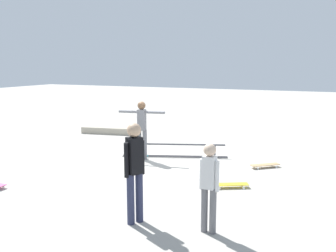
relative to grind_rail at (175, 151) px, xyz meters
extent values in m
plane|color=#ADA89E|center=(0.24, 0.64, -0.17)|extent=(60.00, 60.00, 0.00)
cube|color=black|center=(0.00, 0.00, -0.17)|extent=(3.02, 1.27, 0.01)
cylinder|color=#47474C|center=(-1.11, -0.40, 0.01)|extent=(0.04, 0.04, 0.37)
cylinder|color=#47474C|center=(1.11, 0.40, 0.01)|extent=(0.04, 0.04, 0.37)
cylinder|color=#47474C|center=(0.00, 0.00, 0.20)|extent=(2.80, 1.04, 0.05)
cube|color=#B2A893|center=(3.78, -2.30, -0.05)|extent=(2.21, 0.74, 0.25)
cylinder|color=slate|center=(0.83, 0.67, 0.25)|extent=(0.14, 0.14, 0.85)
cylinder|color=slate|center=(0.66, 0.64, 0.25)|extent=(0.14, 0.14, 0.85)
cube|color=slate|center=(0.75, 0.66, 0.98)|extent=(0.25, 0.23, 0.60)
sphere|color=brown|center=(0.75, 0.66, 1.39)|extent=(0.23, 0.23, 0.23)
cylinder|color=slate|center=(1.13, 0.73, 1.20)|extent=(0.57, 0.18, 0.08)
cylinder|color=slate|center=(0.36, 0.59, 1.20)|extent=(0.57, 0.18, 0.08)
cube|color=teal|center=(0.80, 0.90, -0.09)|extent=(0.38, 0.82, 0.02)
cylinder|color=white|center=(0.85, 0.61, -0.15)|extent=(0.04, 0.06, 0.05)
cylinder|color=white|center=(0.63, 0.66, -0.15)|extent=(0.04, 0.06, 0.05)
cylinder|color=white|center=(0.98, 1.14, -0.15)|extent=(0.04, 0.06, 0.05)
cylinder|color=white|center=(0.75, 1.19, -0.15)|extent=(0.04, 0.06, 0.05)
cylinder|color=#2D3351|center=(-1.12, 4.63, 0.27)|extent=(0.18, 0.18, 0.89)
cylinder|color=#2D3351|center=(-1.20, 4.48, 0.27)|extent=(0.18, 0.18, 0.89)
cube|color=black|center=(-1.16, 4.56, 1.03)|extent=(0.29, 0.30, 0.63)
sphere|color=tan|center=(-1.16, 4.56, 1.46)|extent=(0.24, 0.24, 0.24)
cylinder|color=black|center=(-1.09, 4.69, 0.97)|extent=(0.11, 0.11, 0.59)
cylinder|color=black|center=(-1.24, 4.42, 0.97)|extent=(0.11, 0.11, 0.59)
cylinder|color=slate|center=(-2.36, 4.40, 0.20)|extent=(0.12, 0.12, 0.75)
cylinder|color=slate|center=(-2.51, 4.41, 0.20)|extent=(0.12, 0.12, 0.75)
cube|color=white|center=(-2.43, 4.40, 0.84)|extent=(0.21, 0.19, 0.53)
sphere|color=beige|center=(-2.43, 4.40, 1.21)|extent=(0.20, 0.20, 0.20)
cylinder|color=white|center=(-2.30, 4.39, 0.80)|extent=(0.07, 0.07, 0.50)
cylinder|color=white|center=(-2.57, 4.41, 0.80)|extent=(0.07, 0.07, 0.50)
cylinder|color=white|center=(2.45, 4.09, -0.15)|extent=(0.05, 0.03, 0.05)
cube|color=yellow|center=(-2.21, 2.09, -0.09)|extent=(0.80, 0.55, 0.02)
cylinder|color=white|center=(-2.40, 1.86, -0.15)|extent=(0.06, 0.05, 0.05)
cylinder|color=white|center=(-2.51, 2.06, -0.15)|extent=(0.06, 0.05, 0.05)
cylinder|color=white|center=(-1.92, 2.11, -0.15)|extent=(0.06, 0.05, 0.05)
cylinder|color=white|center=(-2.03, 2.32, -0.15)|extent=(0.06, 0.05, 0.05)
cube|color=tan|center=(-2.65, 0.13, -0.09)|extent=(0.74, 0.67, 0.02)
cylinder|color=white|center=(-2.52, 0.39, -0.15)|extent=(0.06, 0.06, 0.05)
cylinder|color=white|center=(-2.37, 0.21, -0.15)|extent=(0.06, 0.06, 0.05)
cylinder|color=white|center=(-2.93, 0.04, -0.15)|extent=(0.06, 0.06, 0.05)
cylinder|color=white|center=(-2.79, -0.14, -0.15)|extent=(0.06, 0.06, 0.05)
camera|label=1|loc=(-4.13, 9.90, 2.56)|focal=39.74mm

